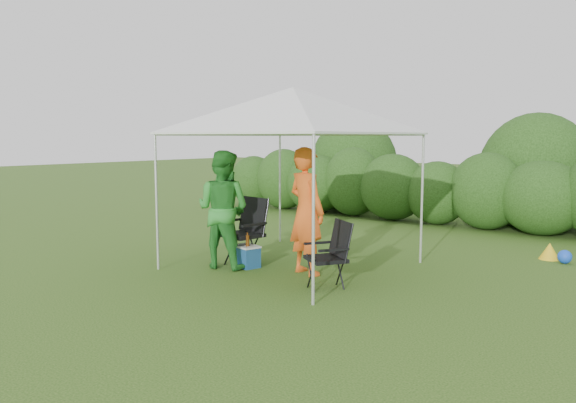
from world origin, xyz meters
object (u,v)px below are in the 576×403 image
Objects in this scene: chair_right at (332,250)px; woman at (223,209)px; canopy at (293,111)px; chair_left at (247,226)px; man at (306,211)px; cooler at (247,256)px.

chair_right is 2.09m from woman.
woman is at bearing -146.86° from chair_right.
canopy is 1.67× the size of woman.
man reaches higher than chair_left.
woman is 0.84m from cooler.
chair_left is at bearing 15.75° from man.
canopy reaches higher than cooler.
chair_right is 1.81m from cooler.
canopy is 6.55× the size of cooler.
chair_right is at bearing -29.75° from canopy.
cooler is (0.20, -0.23, -0.43)m from chair_left.
chair_right is at bearing -4.88° from chair_left.
man is (0.48, -0.28, -1.51)m from canopy.
canopy is 3.34× the size of chair_right.
cooler is at bearing -154.07° from chair_right.
woman is at bearing -137.54° from canopy.
chair_left is 0.56m from woman.
chair_left is 0.56× the size of man.
woman is 3.92× the size of cooler.
chair_left is 0.58× the size of woman.
cooler is (-1.01, -0.24, -0.78)m from man.
chair_left is 2.27× the size of cooler.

